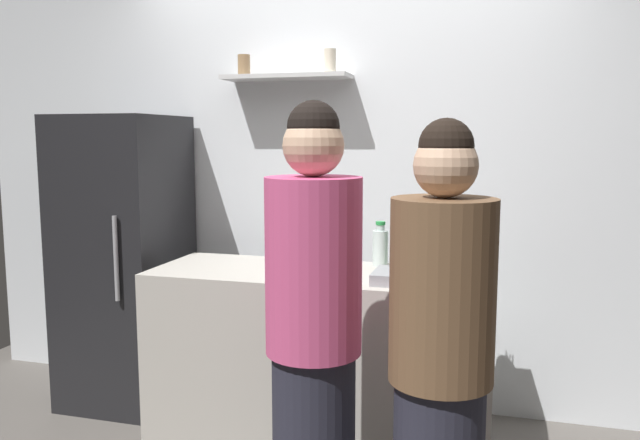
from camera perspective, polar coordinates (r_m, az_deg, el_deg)
back_wall_assembly at (r=3.67m, az=2.50°, el=3.67°), size 4.80×0.32×2.60m
refrigerator at (r=3.85m, az=-17.20°, el=-3.53°), size 0.61×0.66×1.67m
counter at (r=3.17m, az=0.00°, el=-12.71°), size 1.63×0.61×0.90m
baking_pan at (r=2.83m, az=8.31°, el=-5.15°), size 0.34×0.24×0.05m
utensil_holder at (r=3.15m, az=12.66°, el=-3.45°), size 0.11×0.11×0.21m
wine_bottle_dark_glass at (r=3.22m, az=1.81°, el=-1.97°), size 0.07×0.07×0.29m
wine_bottle_green_glass at (r=3.14m, az=7.73°, el=-2.26°), size 0.07×0.07×0.31m
water_bottle_plastic at (r=3.18m, az=5.45°, el=-2.39°), size 0.08×0.08×0.22m
person_brown_jacket at (r=2.16m, az=10.79°, el=-13.17°), size 0.34×0.34×1.60m
person_pink_top at (r=2.29m, az=-0.58°, el=-10.83°), size 0.34×0.34×1.67m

